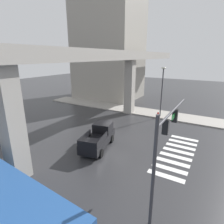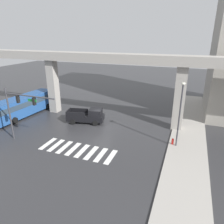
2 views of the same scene
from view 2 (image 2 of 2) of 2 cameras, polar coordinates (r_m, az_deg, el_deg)
ground_plane at (r=28.00m, az=-2.98°, el=-4.17°), size 120.00×120.00×0.00m
crosswalk_stripes at (r=23.02m, az=-9.44°, el=-10.23°), size 8.25×2.80×0.01m
elevated_overpass at (r=28.54m, az=-0.72°, el=13.21°), size 55.74×2.26×9.38m
sidewalk_east at (r=27.75m, az=20.26°, el=-5.56°), size 4.00×36.00×0.15m
pickup_truck at (r=29.19m, az=-6.73°, el=-1.12°), size 5.39×2.99×2.08m
city_bus at (r=34.12m, az=-23.12°, el=1.84°), size 3.37×10.96×2.99m
traffic_signal_mast at (r=24.92m, az=-24.03°, el=1.69°), size 6.49×0.32×6.20m
street_lamp_near_corner at (r=22.57m, az=18.29°, el=1.08°), size 0.44×0.70×7.24m
fire_hydrant at (r=24.36m, az=16.31°, el=-7.86°), size 0.24×0.24×0.85m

